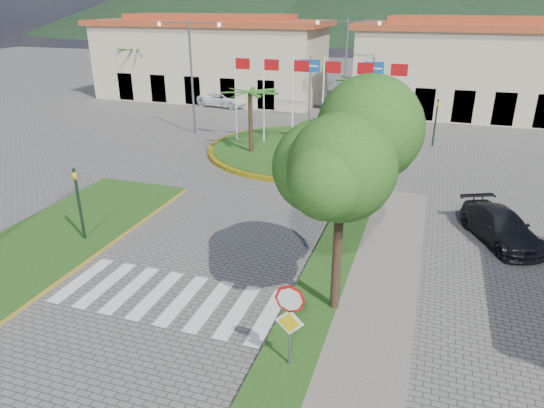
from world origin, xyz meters
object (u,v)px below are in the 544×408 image
(stop_sign, at_px, (290,314))
(car_dark_a, at_px, (271,100))
(roundabout_island, at_px, (304,149))
(deciduous_tree, at_px, (343,156))
(car_side_right, at_px, (501,227))
(car_dark_b, at_px, (367,103))
(white_van, at_px, (223,99))

(stop_sign, xyz_separation_m, car_dark_a, (-11.77, 33.50, -1.22))
(roundabout_island, relative_size, stop_sign, 4.79)
(stop_sign, distance_m, car_dark_a, 35.52)
(deciduous_tree, distance_m, car_side_right, 9.98)
(stop_sign, relative_size, car_dark_b, 0.65)
(white_van, bearing_deg, roundabout_island, -132.15)
(stop_sign, xyz_separation_m, white_van, (-15.96, 32.02, -1.11))
(stop_sign, distance_m, white_van, 35.79)
(deciduous_tree, bearing_deg, car_dark_b, 96.31)
(car_dark_a, bearing_deg, car_dark_b, -59.16)
(roundabout_island, distance_m, car_dark_b, 14.78)
(car_dark_a, xyz_separation_m, car_side_right, (17.83, -23.45, 0.07))
(car_dark_b, xyz_separation_m, car_side_right, (8.97, -24.62, -0.03))
(deciduous_tree, xyz_separation_m, car_dark_a, (-12.37, 30.46, -4.60))
(roundabout_island, bearing_deg, car_dark_a, 117.05)
(car_dark_b, bearing_deg, car_dark_a, 113.33)
(stop_sign, relative_size, car_dark_a, 0.79)
(car_dark_a, bearing_deg, roundabout_island, -129.67)
(roundabout_island, distance_m, stop_sign, 20.69)
(stop_sign, height_order, white_van, stop_sign)
(stop_sign, xyz_separation_m, deciduous_tree, (0.60, 3.04, 3.38))
(deciduous_tree, xyz_separation_m, white_van, (-16.56, 28.98, -4.50))
(white_van, distance_m, car_side_right, 31.11)
(car_dark_a, distance_m, car_side_right, 29.46)
(stop_sign, distance_m, car_dark_b, 34.81)
(roundabout_island, bearing_deg, car_dark_b, 82.24)
(white_van, bearing_deg, car_side_right, -129.79)
(roundabout_island, height_order, white_van, roundabout_island)
(car_dark_a, xyz_separation_m, car_dark_b, (8.87, 1.18, 0.10))
(stop_sign, bearing_deg, roundabout_island, 103.73)
(deciduous_tree, relative_size, car_dark_b, 1.67)
(roundabout_island, bearing_deg, car_side_right, -42.33)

